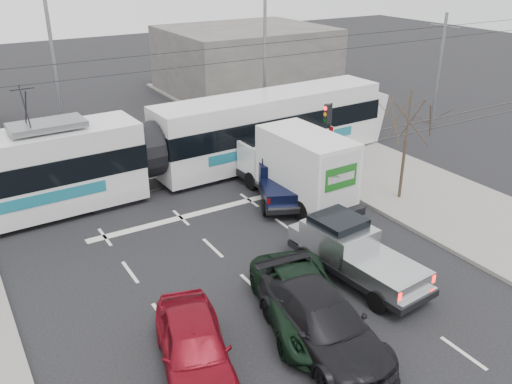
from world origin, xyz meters
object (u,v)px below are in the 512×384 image
street_lamp_near (262,50)px  street_lamp_far (51,64)px  tram (146,151)px  red_car (194,347)px  green_car (304,301)px  dark_car (323,322)px  silver_pickup (351,250)px  traffic_signal (328,124)px  bare_tree (408,120)px  box_truck (298,167)px  navy_pickup (278,178)px

street_lamp_near → street_lamp_far: size_ratio=1.00×
tram → red_car: (-3.31, -12.14, -1.18)m
green_car → red_car: (-3.78, -0.20, 0.05)m
dark_car → silver_pickup: bearing=44.6°
traffic_signal → red_car: bearing=-141.7°
bare_tree → street_lamp_far: bearing=131.1°
box_truck → navy_pickup: size_ratio=1.37×
street_lamp_far → navy_pickup: size_ratio=1.82×
bare_tree → tram: bearing=143.3°
tram → green_car: size_ratio=5.18×
silver_pickup → street_lamp_near: bearing=64.1°
street_lamp_far → tram: size_ratio=0.33×
bare_tree → tram: (-9.40, 7.00, -1.84)m
traffic_signal → dark_car: size_ratio=0.67×
bare_tree → street_lamp_near: 11.58m
street_lamp_near → red_car: street_lamp_near is taller
silver_pickup → green_car: bearing=-161.1°
silver_pickup → red_car: 6.88m
street_lamp_far → box_truck: size_ratio=1.33×
navy_pickup → red_car: (-8.09, -8.27, -0.20)m
box_truck → green_car: box_truck is taller
green_car → red_car: size_ratio=1.15×
navy_pickup → street_lamp_far: bearing=149.1°
traffic_signal → dark_car: bearing=-128.4°
green_car → navy_pickup: bearing=79.3°
street_lamp_near → dark_car: bearing=-116.7°
green_car → bare_tree: bearing=46.3°
street_lamp_near → traffic_signal: bearing=-96.4°
traffic_signal → street_lamp_far: (-10.66, 9.50, 2.37)m
traffic_signal → street_lamp_far: size_ratio=0.40×
box_truck → navy_pickup: bearing=121.7°
bare_tree → traffic_signal: bearing=105.8°
street_lamp_far → tram: 7.61m
silver_pickup → green_car: 3.21m
box_truck → silver_pickup: bearing=-109.5°
tram → street_lamp_near: bearing=24.1°
tram → dark_car: (0.29, -13.08, -1.17)m
traffic_signal → green_car: bearing=-131.1°
bare_tree → street_lamp_near: bearing=91.4°
tram → silver_pickup: tram is taller
tram → red_car: bearing=-107.4°
bare_tree → street_lamp_near: size_ratio=0.56×
green_car → dark_car: size_ratio=0.97×
navy_pickup → red_car: bearing=-109.9°
tram → box_truck: (5.31, -4.68, -0.30)m
box_truck → traffic_signal: bearing=27.8°
silver_pickup → dark_car: bearing=-147.0°
green_car → tram: bearing=109.6°
street_lamp_far → green_car: (2.86, -18.43, -4.39)m
traffic_signal → navy_pickup: bearing=-166.0°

